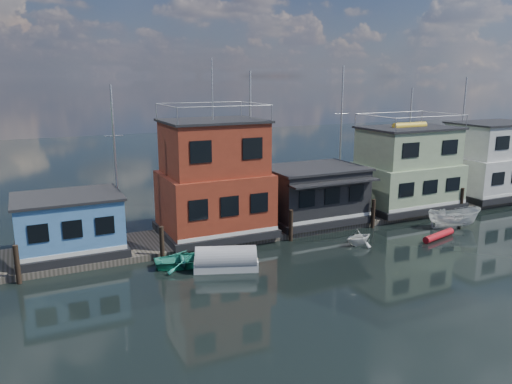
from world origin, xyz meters
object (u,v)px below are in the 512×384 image
houseboat_blue (69,225)px  dinghy_teal (187,259)px  houseboat_red (214,181)px  houseboat_green (407,169)px  tarp_runabout (226,260)px  dinghy_white (359,237)px  houseboat_white (492,161)px  houseboat_dark (314,193)px  red_kayak (439,236)px  motorboat (454,218)px

houseboat_blue → dinghy_teal: (6.12, -4.21, -1.81)m
houseboat_red → houseboat_green: houseboat_red is taller
tarp_runabout → dinghy_white: 9.68m
houseboat_red → dinghy_teal: houseboat_red is taller
houseboat_white → tarp_runabout: 29.22m
houseboat_blue → dinghy_teal: 7.64m
houseboat_dark → houseboat_red: bearing=179.9°
red_kayak → motorboat: motorboat is taller
tarp_runabout → dinghy_white: bearing=21.5°
houseboat_green → dinghy_teal: size_ratio=2.18×
houseboat_green → tarp_runabout: bearing=-162.8°
houseboat_dark → red_kayak: size_ratio=2.27×
houseboat_white → tarp_runabout: bearing=-168.6°
houseboat_dark → dinghy_teal: (-11.38, -4.19, -2.02)m
tarp_runabout → houseboat_white: bearing=31.6°
houseboat_white → dinghy_white: (-18.82, -5.53, -2.96)m
dinghy_white → tarp_runabout: bearing=83.5°
houseboat_dark → dinghy_white: 5.81m
houseboat_green → red_kayak: (-2.98, -6.86, -3.31)m
houseboat_red → tarp_runabout: (-1.49, -5.73, -3.54)m
motorboat → tarp_runabout: size_ratio=1.02×
houseboat_dark → houseboat_green: size_ratio=0.88×
houseboat_red → dinghy_white: (8.18, -5.53, -3.53)m
dinghy_teal → dinghy_white: dinghy_white is taller
tarp_runabout → dinghy_teal: bearing=161.3°
houseboat_red → dinghy_teal: (-3.38, -4.21, -3.70)m
houseboat_blue → houseboat_green: size_ratio=0.76×
houseboat_green → dinghy_teal: houseboat_green is taller
houseboat_green → houseboat_dark: bearing=-179.9°
houseboat_dark → dinghy_teal: 12.30m
houseboat_blue → houseboat_dark: houseboat_dark is taller
houseboat_dark → dinghy_white: bearing=-88.1°
houseboat_green → houseboat_blue: bearing=-180.0°
houseboat_dark → dinghy_white: size_ratio=3.41×
houseboat_blue → red_kayak: size_ratio=1.96×
houseboat_blue → houseboat_red: size_ratio=0.54×
houseboat_white → houseboat_green: bearing=180.0°
houseboat_dark → motorboat: bearing=-30.8°
houseboat_white → red_kayak: 15.05m
houseboat_dark → red_kayak: bearing=-48.7°
houseboat_red → dinghy_white: houseboat_red is taller
houseboat_blue → motorboat: houseboat_blue is taller
dinghy_white → red_kayak: bearing=-110.7°
red_kayak → motorboat: (2.95, 1.50, 0.54)m
houseboat_blue → houseboat_green: 26.53m
red_kayak → dinghy_white: bearing=152.3°
houseboat_white → dinghy_white: size_ratio=3.87×
houseboat_red → tarp_runabout: bearing=-104.6°
houseboat_red → houseboat_dark: bearing=-0.1°
dinghy_teal → houseboat_blue: bearing=63.4°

